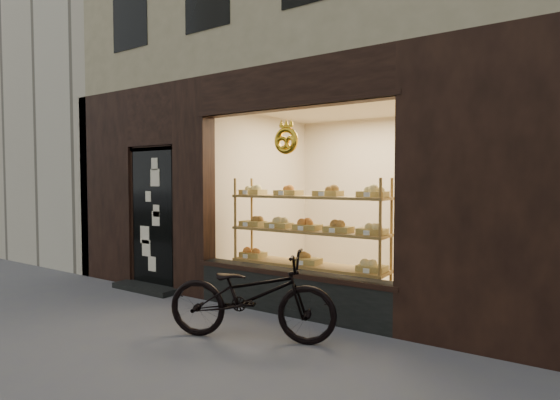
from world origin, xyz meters
The scene contains 4 objects.
ground centered at (0.00, 0.00, 0.00)m, with size 90.00×90.00×0.00m, color #4F4E59.
neighbor_left centered at (-9.60, 5.50, 4.50)m, with size 12.00×7.00×9.00m, color #BBB19C.
display_shelf centered at (0.45, 2.55, 0.87)m, with size 2.20×0.45×1.70m.
bicycle centered at (0.57, 1.14, 0.47)m, with size 0.62×1.79×0.94m, color black.
Camera 1 is at (3.30, -2.45, 1.67)m, focal length 28.00 mm.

